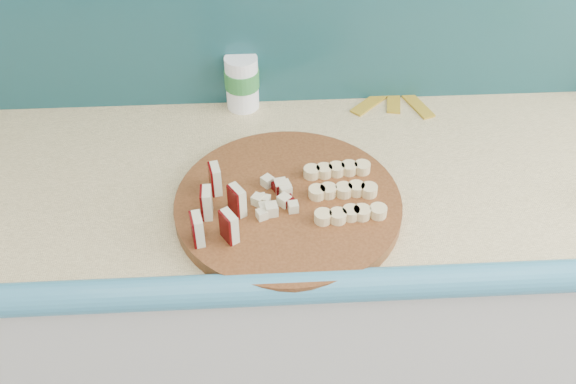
# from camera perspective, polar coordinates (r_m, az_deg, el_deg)

# --- Properties ---
(kitchen_counter) EXTENTS (2.20, 0.63, 0.91)m
(kitchen_counter) POSITION_cam_1_polar(r_m,az_deg,el_deg) (1.70, 10.08, -9.85)
(kitchen_counter) COLOR silver
(kitchen_counter) RESTS_ON ground
(cutting_board) EXTENTS (0.47, 0.47, 0.03)m
(cutting_board) POSITION_cam_1_polar(r_m,az_deg,el_deg) (1.25, -0.00, -1.15)
(cutting_board) COLOR #46240F
(cutting_board) RESTS_ON kitchen_counter
(apple_wedges) EXTENTS (0.09, 0.17, 0.06)m
(apple_wedges) POSITION_cam_1_polar(r_m,az_deg,el_deg) (1.19, -6.34, -1.33)
(apple_wedges) COLOR beige
(apple_wedges) RESTS_ON cutting_board
(apple_chunks) EXTENTS (0.07, 0.07, 0.02)m
(apple_chunks) POSITION_cam_1_polar(r_m,az_deg,el_deg) (1.23, -1.30, -0.40)
(apple_chunks) COLOR beige
(apple_chunks) RESTS_ON cutting_board
(banana_slices) EXTENTS (0.15, 0.17, 0.02)m
(banana_slices) POSITION_cam_1_polar(r_m,az_deg,el_deg) (1.25, 4.93, 0.08)
(banana_slices) COLOR #DDC487
(banana_slices) RESTS_ON cutting_board
(canister) EXTENTS (0.08, 0.08, 0.13)m
(canister) POSITION_cam_1_polar(r_m,az_deg,el_deg) (1.51, -4.12, 9.77)
(canister) COLOR white
(canister) RESTS_ON kitchen_counter
(banana_peel) EXTENTS (0.20, 0.17, 0.01)m
(banana_peel) POSITION_cam_1_polar(r_m,az_deg,el_deg) (1.58, 9.36, 8.11)
(banana_peel) COLOR gold
(banana_peel) RESTS_ON kitchen_counter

